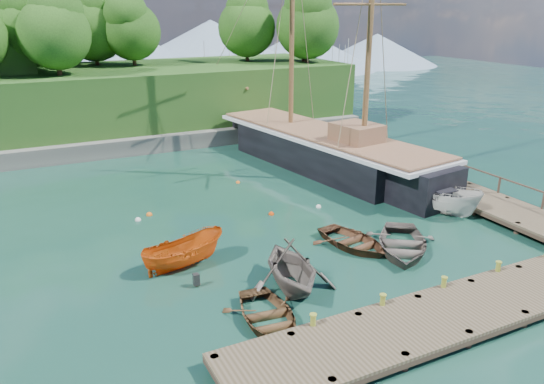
{
  "coord_description": "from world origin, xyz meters",
  "views": [
    {
      "loc": [
        -12.35,
        -18.72,
        11.12
      ],
      "look_at": [
        -0.82,
        4.55,
        2.0
      ],
      "focal_mm": 35.0,
      "sensor_mm": 36.0,
      "label": 1
    }
  ],
  "objects_px": {
    "rowboat_0": "(268,323)",
    "rowboat_2": "(353,247)",
    "schooner": "(324,152)",
    "cabin_boat_white": "(438,212)",
    "rowboat_3": "(401,251)",
    "motorboat_orange": "(184,266)",
    "rowboat_1": "(291,288)"
  },
  "relations": [
    {
      "from": "rowboat_2",
      "to": "schooner",
      "type": "xyz_separation_m",
      "value": [
        5.8,
        12.17,
        1.13
      ]
    },
    {
      "from": "motorboat_orange",
      "to": "schooner",
      "type": "height_order",
      "value": "schooner"
    },
    {
      "from": "rowboat_0",
      "to": "motorboat_orange",
      "type": "xyz_separation_m",
      "value": [
        -1.39,
        5.77,
        0.0
      ]
    },
    {
      "from": "rowboat_0",
      "to": "schooner",
      "type": "relative_size",
      "value": 0.14
    },
    {
      "from": "motorboat_orange",
      "to": "schooner",
      "type": "relative_size",
      "value": 0.15
    },
    {
      "from": "rowboat_2",
      "to": "motorboat_orange",
      "type": "height_order",
      "value": "motorboat_orange"
    },
    {
      "from": "rowboat_3",
      "to": "cabin_boat_white",
      "type": "distance_m",
      "value": 6.07
    },
    {
      "from": "motorboat_orange",
      "to": "schooner",
      "type": "xyz_separation_m",
      "value": [
        13.82,
        10.53,
        1.13
      ]
    },
    {
      "from": "rowboat_2",
      "to": "schooner",
      "type": "distance_m",
      "value": 13.53
    },
    {
      "from": "cabin_boat_white",
      "to": "motorboat_orange",
      "type": "bearing_deg",
      "value": 159.6
    },
    {
      "from": "rowboat_0",
      "to": "rowboat_2",
      "type": "relative_size",
      "value": 0.98
    },
    {
      "from": "rowboat_0",
      "to": "cabin_boat_white",
      "type": "height_order",
      "value": "cabin_boat_white"
    },
    {
      "from": "rowboat_2",
      "to": "cabin_boat_white",
      "type": "relative_size",
      "value": 0.82
    },
    {
      "from": "schooner",
      "to": "rowboat_0",
      "type": "bearing_deg",
      "value": -135.89
    },
    {
      "from": "rowboat_0",
      "to": "rowboat_1",
      "type": "bearing_deg",
      "value": 50.27
    },
    {
      "from": "rowboat_1",
      "to": "motorboat_orange",
      "type": "distance_m",
      "value": 5.14
    },
    {
      "from": "motorboat_orange",
      "to": "rowboat_2",
      "type": "bearing_deg",
      "value": -113.77
    },
    {
      "from": "rowboat_1",
      "to": "cabin_boat_white",
      "type": "height_order",
      "value": "rowboat_1"
    },
    {
      "from": "rowboat_0",
      "to": "schooner",
      "type": "xyz_separation_m",
      "value": [
        12.43,
        16.3,
        1.13
      ]
    },
    {
      "from": "rowboat_1",
      "to": "motorboat_orange",
      "type": "bearing_deg",
      "value": 139.99
    },
    {
      "from": "cabin_boat_white",
      "to": "schooner",
      "type": "bearing_deg",
      "value": 76.05
    },
    {
      "from": "rowboat_2",
      "to": "cabin_boat_white",
      "type": "bearing_deg",
      "value": 2.99
    },
    {
      "from": "cabin_boat_white",
      "to": "rowboat_2",
      "type": "bearing_deg",
      "value": 172.97
    },
    {
      "from": "rowboat_2",
      "to": "cabin_boat_white",
      "type": "distance_m",
      "value": 7.21
    },
    {
      "from": "cabin_boat_white",
      "to": "rowboat_3",
      "type": "bearing_deg",
      "value": -169.45
    },
    {
      "from": "schooner",
      "to": "motorboat_orange",
      "type": "bearing_deg",
      "value": -151.26
    },
    {
      "from": "cabin_boat_white",
      "to": "rowboat_0",
      "type": "bearing_deg",
      "value": -177.49
    },
    {
      "from": "rowboat_3",
      "to": "schooner",
      "type": "bearing_deg",
      "value": 109.56
    },
    {
      "from": "motorboat_orange",
      "to": "schooner",
      "type": "bearing_deg",
      "value": -64.89
    },
    {
      "from": "motorboat_orange",
      "to": "schooner",
      "type": "distance_m",
      "value": 17.41
    },
    {
      "from": "rowboat_1",
      "to": "schooner",
      "type": "xyz_separation_m",
      "value": [
        10.45,
        14.39,
        1.13
      ]
    },
    {
      "from": "rowboat_2",
      "to": "rowboat_3",
      "type": "xyz_separation_m",
      "value": [
        1.81,
        -1.45,
        0.0
      ]
    }
  ]
}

